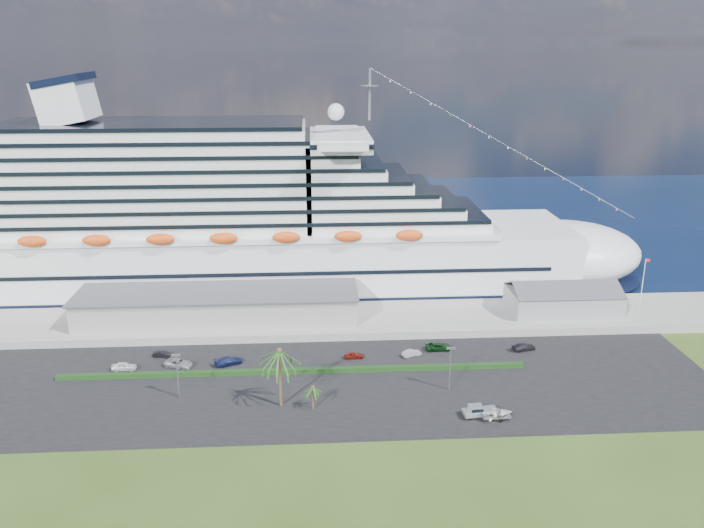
{
  "coord_description": "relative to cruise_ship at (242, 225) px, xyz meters",
  "views": [
    {
      "loc": [
        -4.11,
        -101.26,
        59.55
      ],
      "look_at": [
        3.78,
        30.0,
        17.06
      ],
      "focal_mm": 35.0,
      "sensor_mm": 36.0,
      "label": 1
    }
  ],
  "objects": [
    {
      "name": "lamp_post_left",
      "position": [
        -6.47,
        -56.0,
        -11.35
      ],
      "size": [
        1.6,
        0.35,
        8.27
      ],
      "color": "gray",
      "rests_on": "asphalt_lot"
    },
    {
      "name": "water",
      "position": [
        21.53,
        66.0,
        -16.68
      ],
      "size": [
        420.0,
        160.0,
        0.02
      ],
      "primitive_type": "cube",
      "color": "black",
      "rests_on": "ground"
    },
    {
      "name": "terminal_building",
      "position": [
        -3.47,
        -24.0,
        -11.68
      ],
      "size": [
        61.0,
        15.0,
        6.3
      ],
      "color": "gray",
      "rests_on": "wharf"
    },
    {
      "name": "port_shed",
      "position": [
        73.53,
        -24.0,
        -12.3
      ],
      "size": [
        24.0,
        12.31,
        7.37
      ],
      "color": "gray",
      "rests_on": "wharf"
    },
    {
      "name": "pickup_truck",
      "position": [
        44.66,
        -65.67,
        -15.48
      ],
      "size": [
        5.85,
        2.64,
        2.0
      ],
      "color": "black",
      "rests_on": "asphalt_lot"
    },
    {
      "name": "cruise_ship",
      "position": [
        0.0,
        0.0,
        0.0
      ],
      "size": [
        191.0,
        38.0,
        54.0
      ],
      "color": "silver",
      "rests_on": "ground"
    },
    {
      "name": "palm_short",
      "position": [
        17.03,
        -61.5,
        -13.03
      ],
      "size": [
        3.53,
        3.53,
        4.56
      ],
      "color": "#47301E",
      "rests_on": "ground"
    },
    {
      "name": "wharf",
      "position": [
        21.53,
        -24.0,
        -15.79
      ],
      "size": [
        240.0,
        20.0,
        1.8
      ],
      "primitive_type": "cube",
      "color": "gray",
      "rests_on": "ground"
    },
    {
      "name": "parked_car_3",
      "position": [
        0.75,
        -43.54,
        -15.78
      ],
      "size": [
        5.88,
        4.27,
        1.58
      ],
      "primitive_type": "imported",
      "rotation": [
        0.0,
        0.0,
        2.0
      ],
      "color": "navy",
      "rests_on": "asphalt_lot"
    },
    {
      "name": "parked_car_7",
      "position": [
        59.84,
        -40.51,
        -15.85
      ],
      "size": [
        5.37,
        3.31,
        1.45
      ],
      "primitive_type": "imported",
      "rotation": [
        0.0,
        0.0,
        1.84
      ],
      "color": "black",
      "rests_on": "asphalt_lot"
    },
    {
      "name": "lamp_post_right",
      "position": [
        41.53,
        -56.0,
        -11.35
      ],
      "size": [
        1.6,
        0.35,
        8.27
      ],
      "color": "gray",
      "rests_on": "asphalt_lot"
    },
    {
      "name": "parked_car_2",
      "position": [
        -8.74,
        -43.94,
        -15.82
      ],
      "size": [
        5.97,
        4.16,
        1.51
      ],
      "primitive_type": "imported",
      "rotation": [
        0.0,
        0.0,
        1.24
      ],
      "color": "#A2A3AB",
      "rests_on": "asphalt_lot"
    },
    {
      "name": "ground",
      "position": [
        21.53,
        -64.0,
        -16.69
      ],
      "size": [
        420.0,
        420.0,
        0.0
      ],
      "primitive_type": "plane",
      "color": "#314617",
      "rests_on": "ground"
    },
    {
      "name": "hedge",
      "position": [
        13.53,
        -48.0,
        -16.12
      ],
      "size": [
        88.0,
        1.1,
        0.9
      ],
      "primitive_type": "cube",
      "color": "black",
      "rests_on": "asphalt_lot"
    },
    {
      "name": "palm_tall",
      "position": [
        11.53,
        -60.0,
        -7.49
      ],
      "size": [
        8.82,
        8.82,
        11.13
      ],
      "color": "#47301E",
      "rests_on": "ground"
    },
    {
      "name": "parked_car_4",
      "position": [
        25.19,
        -42.28,
        -15.92
      ],
      "size": [
        3.97,
        1.9,
        1.31
      ],
      "primitive_type": "imported",
      "rotation": [
        0.0,
        0.0,
        1.67
      ],
      "color": "maroon",
      "rests_on": "asphalt_lot"
    },
    {
      "name": "asphalt_lot",
      "position": [
        21.53,
        -53.0,
        -16.63
      ],
      "size": [
        140.0,
        38.0,
        0.12
      ],
      "primitive_type": "cube",
      "color": "black",
      "rests_on": "ground"
    },
    {
      "name": "boat_trailer",
      "position": [
        47.33,
        -66.79,
        -15.42
      ],
      "size": [
        6.1,
        4.02,
        1.75
      ],
      "color": "gray",
      "rests_on": "asphalt_lot"
    },
    {
      "name": "parked_car_6",
      "position": [
        42.58,
        -39.4,
        -15.84
      ],
      "size": [
        5.33,
        2.49,
        1.48
      ],
      "primitive_type": "imported",
      "rotation": [
        0.0,
        0.0,
        1.58
      ],
      "color": "black",
      "rests_on": "asphalt_lot"
    },
    {
      "name": "parked_car_5",
      "position": [
        36.74,
        -41.96,
        -15.92
      ],
      "size": [
        4.18,
        2.66,
        1.3
      ],
      "primitive_type": "imported",
      "rotation": [
        0.0,
        0.0,
        1.93
      ],
      "color": "#B2B4BA",
      "rests_on": "asphalt_lot"
    },
    {
      "name": "flagpole",
      "position": [
        91.57,
        -24.0,
        -8.43
      ],
      "size": [
        1.08,
        0.16,
        12.0
      ],
      "color": "silver",
      "rests_on": "wharf"
    },
    {
      "name": "parked_car_0",
      "position": [
        -18.84,
        -44.81,
        -15.79
      ],
      "size": [
        4.64,
        1.93,
        1.57
      ],
      "primitive_type": "imported",
      "rotation": [
        0.0,
        0.0,
        1.59
      ],
      "color": "white",
      "rests_on": "asphalt_lot"
    },
    {
      "name": "parked_car_1",
      "position": [
        -12.72,
        -39.45,
        -15.97
      ],
      "size": [
        3.87,
        1.97,
        1.21
      ],
      "primitive_type": "imported",
      "rotation": [
        0.0,
        0.0,
        1.38
      ],
      "color": "black",
      "rests_on": "asphalt_lot"
    }
  ]
}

